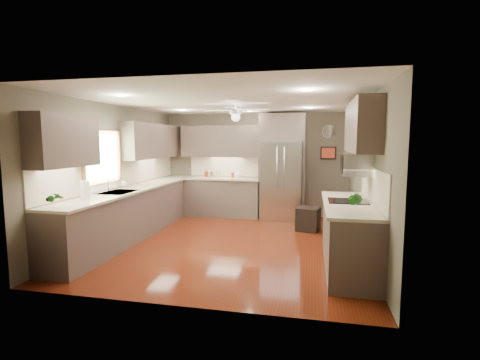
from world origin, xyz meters
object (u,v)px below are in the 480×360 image
(potted_plant_right, at_px, (356,200))
(paper_towel, at_px, (85,191))
(canister_d, at_px, (233,175))
(microwave, at_px, (356,164))
(bowl, at_px, (238,177))
(stool, at_px, (308,219))
(canister_a, at_px, (206,174))
(potted_plant_left, at_px, (54,198))
(canister_b, at_px, (212,174))
(refrigerator, at_px, (282,169))
(soap_bottle, at_px, (126,183))
(canister_c, at_px, (218,174))

(potted_plant_right, bearing_deg, paper_towel, 178.76)
(canister_d, xyz_separation_m, potted_plant_right, (2.43, -3.73, 0.09))
(potted_plant_right, height_order, microwave, microwave)
(bowl, height_order, stool, bowl)
(canister_a, xyz_separation_m, potted_plant_right, (3.10, -3.70, 0.07))
(potted_plant_left, bearing_deg, potted_plant_right, 8.41)
(canister_d, bearing_deg, canister_b, 179.35)
(potted_plant_right, bearing_deg, stool, 102.70)
(microwave, bearing_deg, bowl, 131.12)
(potted_plant_left, bearing_deg, refrigerator, 57.93)
(canister_b, bearing_deg, microwave, -42.49)
(canister_a, xyz_separation_m, paper_towel, (-0.77, -3.62, 0.06))
(soap_bottle, bearing_deg, bowl, 51.69)
(canister_a, height_order, refrigerator, refrigerator)
(refrigerator, bearing_deg, potted_plant_right, -71.34)
(canister_c, distance_m, paper_towel, 3.76)
(canister_c, bearing_deg, potted_plant_right, -52.90)
(potted_plant_left, xyz_separation_m, potted_plant_right, (3.86, 0.57, 0.01))
(soap_bottle, xyz_separation_m, stool, (3.41, 1.16, -0.79))
(refrigerator, bearing_deg, bowl, 178.52)
(potted_plant_right, xyz_separation_m, refrigerator, (-1.23, 3.63, 0.10))
(canister_d, height_order, soap_bottle, soap_bottle)
(potted_plant_right, bearing_deg, canister_b, 128.48)
(canister_c, xyz_separation_m, canister_d, (0.35, 0.05, -0.03))
(canister_a, xyz_separation_m, canister_b, (0.13, 0.03, -0.01))
(canister_a, xyz_separation_m, soap_bottle, (-0.91, -2.22, 0.01))
(refrigerator, height_order, paper_towel, refrigerator)
(potted_plant_left, bearing_deg, bowl, 69.62)
(canister_d, xyz_separation_m, microwave, (2.53, -2.80, 0.48))
(canister_d, relative_size, soap_bottle, 0.73)
(potted_plant_right, height_order, paper_towel, paper_towel)
(canister_b, height_order, bowl, canister_b)
(bowl, bearing_deg, canister_d, 154.19)
(canister_b, bearing_deg, canister_c, -16.04)
(potted_plant_right, relative_size, paper_towel, 0.95)
(soap_bottle, xyz_separation_m, potted_plant_left, (0.15, -2.06, 0.05))
(canister_d, height_order, microwave, microwave)
(potted_plant_right, bearing_deg, soap_bottle, 159.65)
(canister_a, height_order, paper_towel, paper_towel)
(canister_a, xyz_separation_m, canister_c, (0.31, -0.02, 0.01))
(potted_plant_left, bearing_deg, canister_a, 79.86)
(microwave, relative_size, paper_towel, 1.71)
(canister_c, height_order, microwave, microwave)
(canister_b, height_order, soap_bottle, soap_bottle)
(canister_c, xyz_separation_m, bowl, (0.49, -0.02, -0.06))
(soap_bottle, bearing_deg, canister_b, 65.17)
(stool, bearing_deg, refrigerator, 122.55)
(canister_c, bearing_deg, bowl, -2.33)
(bowl, relative_size, microwave, 0.42)
(potted_plant_left, xyz_separation_m, bowl, (1.57, 4.23, -0.11))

